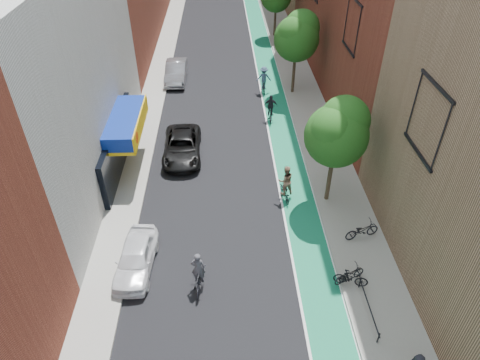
{
  "coord_description": "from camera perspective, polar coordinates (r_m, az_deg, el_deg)",
  "views": [
    {
      "loc": [
        -0.23,
        -8.79,
        16.04
      ],
      "look_at": [
        0.6,
        10.2,
        1.5
      ],
      "focal_mm": 32.0,
      "sensor_mm": 36.0,
      "label": 1
    }
  ],
  "objects": [
    {
      "name": "bike_lane",
      "position": [
        38.54,
        4.12,
        12.74
      ],
      "size": [
        2.0,
        68.0,
        0.01
      ],
      "primitive_type": "cube",
      "color": "#157A55",
      "rests_on": "ground"
    },
    {
      "name": "sidewalk_left",
      "position": [
        38.71,
        -11.12,
        12.36
      ],
      "size": [
        2.0,
        68.0,
        0.15
      ],
      "primitive_type": "cube",
      "color": "gray",
      "rests_on": "ground"
    },
    {
      "name": "sidewalk_right",
      "position": [
        38.86,
        7.88,
        12.81
      ],
      "size": [
        3.0,
        68.0,
        0.15
      ],
      "primitive_type": "cube",
      "color": "gray",
      "rests_on": "ground"
    },
    {
      "name": "building_left_white",
      "position": [
        27.13,
        -26.28,
        11.85
      ],
      "size": [
        8.0,
        20.0,
        12.0
      ],
      "primitive_type": "cube",
      "color": "silver",
      "rests_on": "ground"
    },
    {
      "name": "tree_near",
      "position": [
        22.76,
        12.9,
        6.39
      ],
      "size": [
        3.4,
        3.36,
        6.42
      ],
      "color": "#332619",
      "rests_on": "ground"
    },
    {
      "name": "tree_mid",
      "position": [
        35.14,
        7.65,
        18.61
      ],
      "size": [
        3.55,
        3.53,
        6.74
      ],
      "color": "#332619",
      "rests_on": "ground"
    },
    {
      "name": "parked_car_white",
      "position": [
        21.31,
        -13.73,
        -10.03
      ],
      "size": [
        1.91,
        4.22,
        1.4
      ],
      "primitive_type": "imported",
      "rotation": [
        0.0,
        0.0,
        -0.06
      ],
      "color": "white",
      "rests_on": "ground"
    },
    {
      "name": "parked_car_black",
      "position": [
        28.43,
        -7.72,
        4.44
      ],
      "size": [
        2.5,
        5.25,
        1.44
      ],
      "primitive_type": "imported",
      "rotation": [
        0.0,
        0.0,
        0.02
      ],
      "color": "black",
      "rests_on": "ground"
    },
    {
      "name": "parked_car_silver",
      "position": [
        39.13,
        -8.51,
        14.11
      ],
      "size": [
        1.76,
        4.94,
        1.62
      ],
      "primitive_type": "imported",
      "rotation": [
        0.0,
        0.0,
        -0.01
      ],
      "color": "gray",
      "rests_on": "ground"
    },
    {
      "name": "cyclist_lead",
      "position": [
        20.06,
        -5.53,
        -12.71
      ],
      "size": [
        0.75,
        1.88,
        2.1
      ],
      "rotation": [
        0.0,
        0.0,
        3.08
      ],
      "color": "black",
      "rests_on": "ground"
    },
    {
      "name": "cyclist_lane_near",
      "position": [
        24.54,
        6.06,
        -0.62
      ],
      "size": [
        1.02,
        1.6,
        2.21
      ],
      "rotation": [
        0.0,
        0.0,
        3.33
      ],
      "color": "black",
      "rests_on": "ground"
    },
    {
      "name": "cyclist_lane_mid",
      "position": [
        32.42,
        4.12,
        9.14
      ],
      "size": [
        1.0,
        1.88,
        2.0
      ],
      "rotation": [
        0.0,
        0.0,
        3.04
      ],
      "color": "black",
      "rests_on": "ground"
    },
    {
      "name": "cyclist_lane_far",
      "position": [
        36.54,
        3.18,
        13.12
      ],
      "size": [
        1.22,
        1.6,
        2.22
      ],
      "rotation": [
        0.0,
        0.0,
        3.16
      ],
      "color": "black",
      "rests_on": "ground"
    },
    {
      "name": "parked_bike_near",
      "position": [
        20.85,
        14.39,
        -12.08
      ],
      "size": [
        1.71,
        1.15,
        0.85
      ],
      "primitive_type": "imported",
      "rotation": [
        0.0,
        0.0,
        1.97
      ],
      "color": "black",
      "rests_on": "sidewalk_right"
    },
    {
      "name": "parked_bike_mid",
      "position": [
        20.66,
        14.58,
        -12.52
      ],
      "size": [
        1.64,
        0.83,
        0.95
      ],
      "primitive_type": "imported",
      "rotation": [
        0.0,
        0.0,
        1.31
      ],
      "color": "black",
      "rests_on": "sidewalk_right"
    },
    {
      "name": "parked_bike_far",
      "position": [
        22.99,
        15.96,
        -6.45
      ],
      "size": [
        1.98,
        1.12,
        0.99
      ],
      "primitive_type": "imported",
      "rotation": [
        0.0,
        0.0,
        1.84
      ],
      "color": "black",
      "rests_on": "sidewalk_right"
    }
  ]
}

